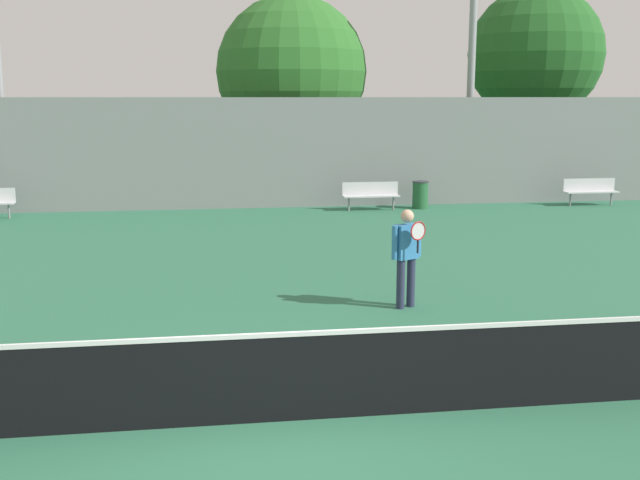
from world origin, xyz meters
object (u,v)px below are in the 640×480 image
at_px(tennis_net, 274,377).
at_px(trash_bin, 420,195).
at_px(bench_courtside_far, 590,189).
at_px(tennis_player, 407,252).
at_px(light_pole_near_left, 472,43).
at_px(bench_courtside_near, 371,193).
at_px(tree_green_broad, 535,55).
at_px(tree_green_tall, 292,72).

xyz_separation_m(tennis_net, trash_bin, (5.90, 15.18, -0.08)).
bearing_deg(bench_courtside_far, trash_bin, 178.62).
relative_size(tennis_player, bench_courtside_far, 0.94).
xyz_separation_m(light_pole_near_left, trash_bin, (-2.11, -1.65, -4.79)).
bearing_deg(bench_courtside_near, bench_courtside_far, 0.00).
bearing_deg(tennis_player, light_pole_near_left, 41.57).
bearing_deg(light_pole_near_left, trash_bin, -141.97).
distance_m(bench_courtside_far, trash_bin, 5.65).
bearing_deg(tennis_net, bench_courtside_near, 74.17).
bearing_deg(trash_bin, tree_green_broad, 41.21).
bearing_deg(bench_courtside_far, tennis_player, -129.59).
bearing_deg(tree_green_broad, tennis_player, -119.67).
relative_size(tree_green_tall, tree_green_broad, 0.92).
bearing_deg(tennis_player, tree_green_tall, 65.99).
bearing_deg(tennis_player, tennis_net, -146.64).
bearing_deg(tree_green_broad, tree_green_tall, -173.63).
bearing_deg(tennis_player, bench_courtside_far, 25.27).
height_order(tennis_player, trash_bin, tennis_player).
distance_m(trash_bin, tree_green_broad, 9.03).
height_order(trash_bin, tree_green_broad, tree_green_broad).
relative_size(tennis_net, tennis_player, 7.39).
height_order(bench_courtside_near, trash_bin, bench_courtside_near).
xyz_separation_m(bench_courtside_near, trash_bin, (1.63, 0.14, -0.11)).
relative_size(tennis_net, light_pole_near_left, 1.39).
relative_size(bench_courtside_far, tree_green_broad, 0.23).
xyz_separation_m(bench_courtside_near, bench_courtside_far, (7.28, 0.00, 0.00)).
bearing_deg(trash_bin, tennis_net, -111.24).
bearing_deg(tree_green_tall, light_pole_near_left, -22.77).
distance_m(bench_courtside_far, tree_green_broad, 6.92).
distance_m(bench_courtside_near, bench_courtside_far, 7.28).
bearing_deg(tennis_net, tree_green_tall, 83.30).
bearing_deg(light_pole_near_left, bench_courtside_near, -154.51).
xyz_separation_m(bench_courtside_far, light_pole_near_left, (-3.54, 1.78, 4.69)).
bearing_deg(bench_courtside_far, light_pole_near_left, 153.28).
distance_m(bench_courtside_near, tree_green_broad, 10.19).
xyz_separation_m(trash_bin, tree_green_broad, (5.84, 5.12, 4.61)).
height_order(bench_courtside_near, bench_courtside_far, same).
xyz_separation_m(bench_courtside_far, tree_green_broad, (0.20, 5.25, 4.51)).
xyz_separation_m(tennis_player, bench_courtside_near, (1.71, 10.87, -0.41)).
distance_m(tennis_net, tree_green_tall, 19.74).
bearing_deg(tree_green_broad, bench_courtside_far, -92.14).
xyz_separation_m(bench_courtside_near, light_pole_near_left, (3.74, 1.78, 4.69)).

